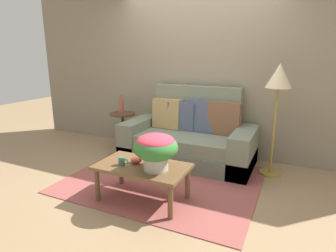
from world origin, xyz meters
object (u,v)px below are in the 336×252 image
Objects in this scene: couch at (189,139)px; table_vase at (121,106)px; coffee_mug at (122,161)px; floor_lamp at (278,85)px; potted_plant at (156,148)px; snack_bowl at (136,160)px; coffee_table at (142,170)px; side_table at (123,124)px.

couch is 1.30m from table_vase.
floor_lamp is at bearing 44.99° from coffee_mug.
potted_plant is 3.86× the size of coffee_mug.
floor_lamp is 11.58× the size of snack_bowl.
coffee_table is 1.89m from table_vase.
snack_bowl is 1.79m from table_vase.
couch is at bearing 88.73° from coffee_table.
couch is 1.47m from coffee_mug.
coffee_table is at bearing 22.49° from coffee_mug.
couch reaches higher than potted_plant.
table_vase is at bearing 162.77° from side_table.
potted_plant is (1.38, -1.44, 0.23)m from side_table.
coffee_table is 8.34× the size of coffee_mug.
coffee_table is 0.68× the size of floor_lamp.
side_table is at bearing 128.81° from snack_bowl.
table_vase is (-1.01, 1.49, 0.28)m from coffee_mug.
potted_plant is 0.44m from coffee_mug.
floor_lamp is 12.30× the size of coffee_mug.
couch reaches higher than table_vase.
table_vase reaches higher than coffee_table.
potted_plant is (0.16, -1.41, 0.32)m from couch.
floor_lamp is 4.98× the size of table_vase.
floor_lamp is at bearing -1.62° from table_vase.
table_vase is at bearing 178.38° from floor_lamp.
floor_lamp reaches higher than couch.
floor_lamp reaches higher than snack_bowl.
side_table is 1.75m from snack_bowl.
side_table is at bearing 123.72° from coffee_mug.
potted_plant is 3.63× the size of snack_bowl.
table_vase is (-1.40, 1.45, 0.08)m from potted_plant.
table_vase is at bearing 124.10° from coffee_mug.
floor_lamp is 2.00m from snack_bowl.
coffee_mug reaches higher than coffee_table.
floor_lamp reaches higher than side_table.
table_vase reaches higher than potted_plant.
floor_lamp is (1.22, 1.33, 0.85)m from coffee_table.
floor_lamp is 2.47m from table_vase.
floor_lamp is (2.40, -0.06, 0.78)m from side_table.
snack_bowl is at bearing 45.07° from coffee_mug.
coffee_mug is 0.16m from snack_bowl.
floor_lamp reaches higher than table_vase.
potted_plant is (-1.03, -1.38, -0.55)m from floor_lamp.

